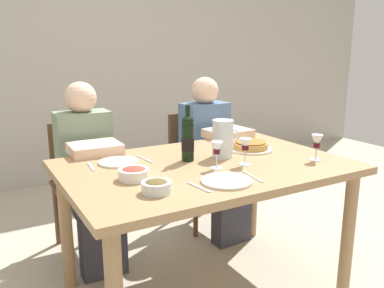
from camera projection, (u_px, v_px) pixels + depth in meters
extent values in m
cube|color=#B2ADA3|center=(81.00, 45.00, 4.04)|extent=(8.00, 0.10, 2.80)
cube|color=#9E7A51|center=(206.00, 167.00, 2.15)|extent=(1.50, 1.00, 0.04)
cylinder|color=#9E7A51|center=(348.00, 234.00, 2.20)|extent=(0.07, 0.07, 0.72)
cylinder|color=#9E7A51|center=(66.00, 229.00, 2.27)|extent=(0.07, 0.07, 0.72)
cylinder|color=#9E7A51|center=(253.00, 189.00, 2.91)|extent=(0.07, 0.07, 0.72)
cylinder|color=black|center=(188.00, 143.00, 2.17)|extent=(0.07, 0.07, 0.20)
sphere|color=black|center=(188.00, 122.00, 2.15)|extent=(0.07, 0.07, 0.07)
cylinder|color=black|center=(188.00, 113.00, 2.14)|extent=(0.03, 0.03, 0.08)
cylinder|color=black|center=(188.00, 144.00, 2.18)|extent=(0.07, 0.07, 0.07)
cylinder|color=silver|center=(223.00, 139.00, 2.24)|extent=(0.12, 0.12, 0.21)
cylinder|color=silver|center=(223.00, 145.00, 2.25)|extent=(0.11, 0.11, 0.13)
torus|color=silver|center=(234.00, 135.00, 2.28)|extent=(0.07, 0.01, 0.07)
cylinder|color=silver|center=(250.00, 149.00, 2.43)|extent=(0.27, 0.27, 0.01)
cylinder|color=#C18E47|center=(251.00, 145.00, 2.42)|extent=(0.21, 0.21, 0.03)
ellipsoid|color=#9E6028|center=(251.00, 142.00, 2.42)|extent=(0.19, 0.19, 0.02)
cylinder|color=white|center=(134.00, 174.00, 1.87)|extent=(0.15, 0.15, 0.05)
ellipsoid|color=#B2382D|center=(134.00, 171.00, 1.87)|extent=(0.12, 0.12, 0.04)
cylinder|color=silver|center=(156.00, 187.00, 1.70)|extent=(0.13, 0.13, 0.05)
ellipsoid|color=brown|center=(156.00, 183.00, 1.70)|extent=(0.11, 0.11, 0.03)
cylinder|color=silver|center=(216.00, 168.00, 2.05)|extent=(0.06, 0.06, 0.00)
cylinder|color=silver|center=(216.00, 161.00, 2.04)|extent=(0.01, 0.01, 0.07)
cone|color=silver|center=(216.00, 148.00, 2.03)|extent=(0.06, 0.06, 0.07)
cylinder|color=#470A14|center=(216.00, 152.00, 2.03)|extent=(0.03, 0.03, 0.02)
cylinder|color=silver|center=(245.00, 165.00, 2.11)|extent=(0.06, 0.06, 0.00)
cylinder|color=silver|center=(245.00, 157.00, 2.11)|extent=(0.01, 0.01, 0.08)
cone|color=silver|center=(245.00, 144.00, 2.09)|extent=(0.07, 0.07, 0.06)
cylinder|color=#470A14|center=(245.00, 148.00, 2.09)|extent=(0.04, 0.04, 0.02)
cylinder|color=silver|center=(316.00, 160.00, 2.20)|extent=(0.06, 0.06, 0.00)
cylinder|color=silver|center=(316.00, 154.00, 2.20)|extent=(0.01, 0.01, 0.06)
cone|color=silver|center=(317.00, 141.00, 2.18)|extent=(0.06, 0.06, 0.08)
cylinder|color=#470A14|center=(317.00, 145.00, 2.19)|extent=(0.03, 0.03, 0.03)
cylinder|color=silver|center=(227.00, 181.00, 1.84)|extent=(0.24, 0.24, 0.01)
cylinder|color=white|center=(119.00, 162.00, 2.15)|extent=(0.21, 0.21, 0.01)
cube|color=silver|center=(199.00, 187.00, 1.77)|extent=(0.03, 0.16, 0.00)
cube|color=silver|center=(253.00, 177.00, 1.91)|extent=(0.03, 0.18, 0.00)
cube|color=silver|center=(144.00, 159.00, 2.22)|extent=(0.03, 0.18, 0.00)
cube|color=silver|center=(91.00, 167.00, 2.07)|extent=(0.03, 0.16, 0.00)
cube|color=brown|center=(85.00, 186.00, 2.69)|extent=(0.41, 0.41, 0.02)
cube|color=brown|center=(76.00, 150.00, 2.80)|extent=(0.36, 0.04, 0.40)
cylinder|color=brown|center=(67.00, 233.00, 2.52)|extent=(0.04, 0.04, 0.45)
cylinder|color=brown|center=(119.00, 222.00, 2.68)|extent=(0.04, 0.04, 0.45)
cylinder|color=brown|center=(57.00, 214.00, 2.81)|extent=(0.04, 0.04, 0.45)
cylinder|color=brown|center=(104.00, 205.00, 2.97)|extent=(0.04, 0.04, 0.45)
cube|color=gray|center=(84.00, 150.00, 2.59)|extent=(0.34, 0.21, 0.50)
sphere|color=beige|center=(80.00, 98.00, 2.51)|extent=(0.20, 0.20, 0.20)
cube|color=#33333D|center=(94.00, 195.00, 2.49)|extent=(0.31, 0.39, 0.14)
cube|color=#33333D|center=(103.00, 245.00, 2.43)|extent=(0.27, 0.13, 0.40)
cube|color=beige|center=(95.00, 148.00, 2.34)|extent=(0.29, 0.25, 0.06)
cube|color=brown|center=(202.00, 168.00, 3.09)|extent=(0.43, 0.43, 0.02)
cube|color=brown|center=(189.00, 137.00, 3.19)|extent=(0.36, 0.05, 0.40)
cylinder|color=brown|center=(196.00, 208.00, 2.92)|extent=(0.04, 0.04, 0.45)
cylinder|color=brown|center=(232.00, 199.00, 3.10)|extent=(0.04, 0.04, 0.45)
cylinder|color=brown|center=(172.00, 194.00, 3.19)|extent=(0.04, 0.04, 0.45)
cylinder|color=brown|center=(206.00, 186.00, 3.38)|extent=(0.04, 0.04, 0.45)
cube|color=#4C6B93|center=(205.00, 136.00, 3.00)|extent=(0.35, 0.22, 0.50)
sphere|color=beige|center=(205.00, 91.00, 2.92)|extent=(0.20, 0.20, 0.20)
cube|color=#33333D|center=(219.00, 174.00, 2.90)|extent=(0.33, 0.40, 0.14)
cube|color=#33333D|center=(231.00, 216.00, 2.84)|extent=(0.28, 0.14, 0.40)
cube|color=beige|center=(228.00, 133.00, 2.76)|extent=(0.30, 0.26, 0.06)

